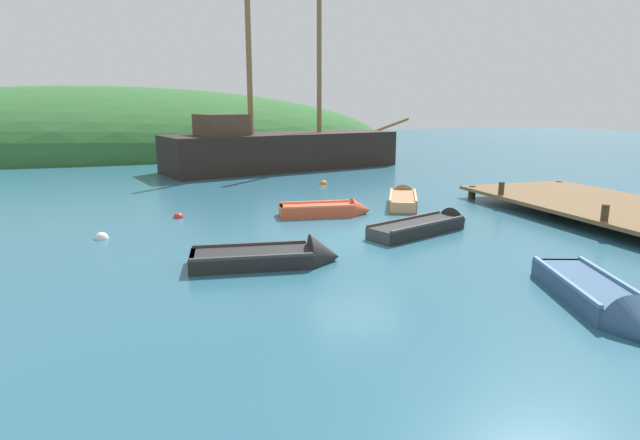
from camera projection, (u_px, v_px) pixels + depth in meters
name	position (u px, v px, depth m)	size (l,w,h in m)	color
ground_plane	(355.00, 236.00, 14.35)	(120.00, 120.00, 0.00)	#285B70
dock	(600.00, 204.00, 16.90)	(4.93, 8.95, 1.51)	brown
shore_hill	(97.00, 149.00, 42.60)	(51.06, 26.14, 10.29)	#2D602D
sailing_ship	(282.00, 155.00, 29.38)	(16.14, 7.16, 11.25)	black
rowboat_far	(430.00, 227.00, 14.86)	(3.95, 2.25, 0.91)	black
rowboat_portside	(329.00, 211.00, 17.00)	(3.14, 1.29, 0.87)	#C64C2D
rowboat_outer_left	(277.00, 259.00, 11.76)	(3.54, 1.60, 1.12)	black
rowboat_near_dock	(602.00, 303.00, 9.13)	(2.12, 3.66, 0.99)	#335175
rowboat_outer_right	(403.00, 200.00, 18.92)	(2.37, 3.46, 0.90)	#9E7047
buoy_orange	(323.00, 184.00, 23.72)	(0.37, 0.37, 0.37)	orange
buoy_white	(102.00, 239.00, 14.01)	(0.36, 0.36, 0.36)	white
buoy_red	(179.00, 218.00, 16.62)	(0.33, 0.33, 0.33)	red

